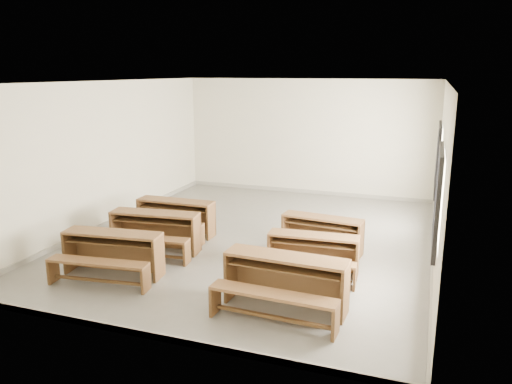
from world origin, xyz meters
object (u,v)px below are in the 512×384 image
(desk_set_0, at_px, (112,251))
(desk_set_1, at_px, (154,229))
(desk_set_2, at_px, (175,215))
(desk_set_3, at_px, (284,279))
(desk_set_5, at_px, (321,232))
(desk_set_4, at_px, (313,252))

(desk_set_0, height_order, desk_set_1, desk_set_1)
(desk_set_1, bearing_deg, desk_set_2, 89.93)
(desk_set_3, height_order, desk_set_5, desk_set_3)
(desk_set_4, relative_size, desk_set_5, 0.98)
(desk_set_1, bearing_deg, desk_set_3, -32.41)
(desk_set_0, relative_size, desk_set_5, 1.10)
(desk_set_1, relative_size, desk_set_4, 1.13)
(desk_set_4, bearing_deg, desk_set_3, -97.36)
(desk_set_0, xyz_separation_m, desk_set_3, (3.11, -0.21, 0.03))
(desk_set_1, xyz_separation_m, desk_set_3, (3.04, -1.48, 0.02))
(desk_set_0, xyz_separation_m, desk_set_2, (-0.05, 2.30, -0.01))
(desk_set_0, relative_size, desk_set_2, 1.06)
(desk_set_0, distance_m, desk_set_3, 3.11)
(desk_set_0, bearing_deg, desk_set_4, 14.04)
(desk_set_2, xyz_separation_m, desk_set_3, (3.16, -2.51, 0.04))
(desk_set_2, distance_m, desk_set_5, 3.15)
(desk_set_3, distance_m, desk_set_5, 2.51)
(desk_set_0, distance_m, desk_set_1, 1.27)
(desk_set_2, bearing_deg, desk_set_4, -19.42)
(desk_set_2, height_order, desk_set_3, desk_set_3)
(desk_set_2, relative_size, desk_set_3, 0.91)
(desk_set_3, bearing_deg, desk_set_0, 178.63)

